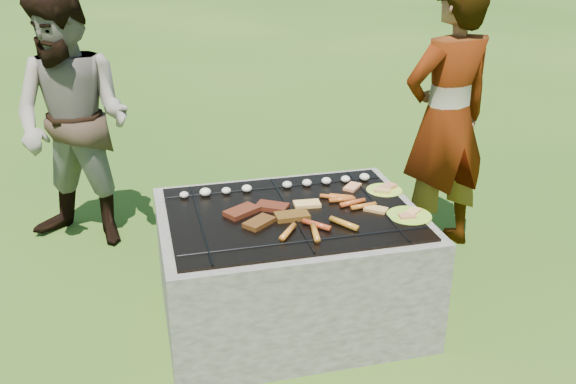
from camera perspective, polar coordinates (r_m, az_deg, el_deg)
name	(u,v)px	position (r m, az deg, el deg)	size (l,w,h in m)	color
lawn	(290,315)	(3.51, 0.20, -10.87)	(60.00, 60.00, 0.00)	#214B12
fire_pit	(290,269)	(3.35, 0.21, -6.89)	(1.30, 1.00, 0.62)	#AAA397
mushrooms	(280,185)	(3.47, -0.75, 0.60)	(1.05, 0.06, 0.04)	beige
pork_slabs	(266,214)	(3.16, -1.99, -1.93)	(0.41, 0.32, 0.02)	maroon
sausages	(331,215)	(3.14, 3.87, -2.09)	(0.57, 0.50, 0.03)	orange
bread_on_grate	(337,201)	(3.32, 4.40, -0.77)	(0.45, 0.42, 0.02)	#F2B97C
plate_far	(384,190)	(3.50, 8.57, 0.16)	(0.24, 0.24, 0.03)	#F4FC3C
plate_near	(409,216)	(3.22, 10.73, -2.10)	(0.24, 0.24, 0.03)	#DBFF3C
cook	(447,120)	(3.99, 13.92, 6.24)	(0.61, 0.40, 1.68)	gray
bystander	(74,123)	(4.16, -18.53, 5.84)	(0.78, 0.61, 1.61)	gray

